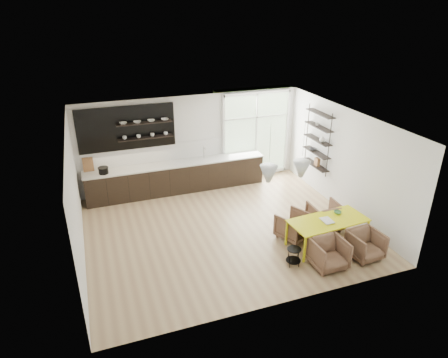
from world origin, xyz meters
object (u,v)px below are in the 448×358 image
(armchair_back_right, at_px, (325,216))
(wire_stool, at_px, (294,254))
(dining_table, at_px, (328,222))
(armchair_front_left, at_px, (328,253))
(armchair_front_right, at_px, (366,245))
(armchair_back_left, at_px, (293,225))

(armchair_back_right, xyz_separation_m, wire_stool, (-1.53, -1.15, -0.08))
(dining_table, relative_size, armchair_front_left, 2.60)
(armchair_front_right, bearing_deg, armchair_back_right, 92.39)
(armchair_front_left, bearing_deg, dining_table, 58.51)
(armchair_back_left, bearing_deg, armchair_back_right, 162.41)
(armchair_back_left, relative_size, armchair_front_right, 1.03)
(dining_table, distance_m, armchair_front_right, 0.99)
(armchair_back_left, bearing_deg, dining_table, 111.99)
(armchair_back_right, height_order, wire_stool, armchair_back_right)
(armchair_front_right, bearing_deg, dining_table, 121.98)
(armchair_front_left, bearing_deg, armchair_front_right, -0.19)
(wire_stool, bearing_deg, armchair_back_left, 62.00)
(armchair_front_right, bearing_deg, armchair_front_left, 176.22)
(armchair_back_left, bearing_deg, wire_stool, 37.51)
(armchair_back_left, bearing_deg, armchair_front_right, 106.71)
(armchair_back_left, xyz_separation_m, armchair_front_left, (0.15, -1.34, 0.01))
(armchair_back_right, height_order, armchair_front_left, armchair_back_right)
(dining_table, xyz_separation_m, armchair_back_left, (-0.60, 0.57, -0.31))
(dining_table, bearing_deg, armchair_back_right, 56.91)
(armchair_back_right, bearing_deg, armchair_front_right, 99.37)
(dining_table, bearing_deg, wire_stool, -162.54)
(armchair_back_right, bearing_deg, armchair_front_left, 62.69)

